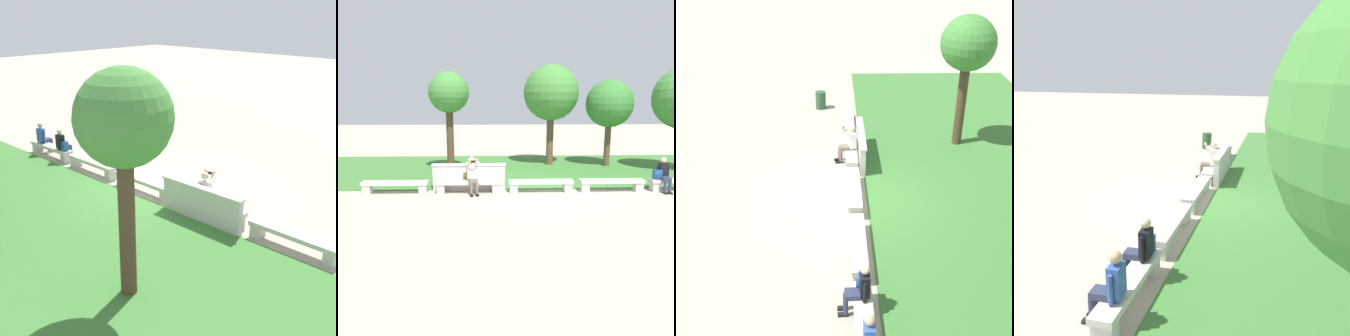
% 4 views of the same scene
% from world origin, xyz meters
% --- Properties ---
extents(ground_plane, '(80.00, 80.00, 0.00)m').
position_xyz_m(ground_plane, '(0.00, 0.00, 0.00)').
color(ground_plane, '#A89E8C').
extents(grass_strip, '(24.90, 8.00, 0.03)m').
position_xyz_m(grass_strip, '(0.00, 4.38, 0.01)').
color(grass_strip, '#3D7533').
rests_on(grass_strip, ground).
extents(bench_main, '(2.35, 0.40, 0.45)m').
position_xyz_m(bench_main, '(-5.27, 0.00, 0.31)').
color(bench_main, beige).
rests_on(bench_main, ground).
extents(bench_near, '(2.35, 0.40, 0.45)m').
position_xyz_m(bench_near, '(-2.64, 0.00, 0.31)').
color(bench_near, beige).
rests_on(bench_near, ground).
extents(bench_mid, '(2.35, 0.40, 0.45)m').
position_xyz_m(bench_mid, '(0.00, 0.00, 0.31)').
color(bench_mid, beige).
rests_on(bench_mid, ground).
extents(bench_far, '(2.35, 0.40, 0.45)m').
position_xyz_m(bench_far, '(2.64, 0.00, 0.31)').
color(bench_far, beige).
rests_on(bench_far, ground).
extents(bench_end, '(2.35, 0.40, 0.45)m').
position_xyz_m(bench_end, '(5.27, 0.00, 0.31)').
color(bench_end, beige).
rests_on(bench_end, ground).
extents(backrest_wall_with_plaque, '(2.73, 0.24, 1.01)m').
position_xyz_m(backrest_wall_with_plaque, '(-2.64, 0.34, 0.52)').
color(backrest_wall_with_plaque, beige).
rests_on(backrest_wall_with_plaque, ground).
extents(person_photographer, '(0.53, 0.77, 1.32)m').
position_xyz_m(person_photographer, '(-2.48, -0.08, 0.74)').
color(person_photographer, black).
rests_on(person_photographer, ground).
extents(person_distant, '(0.48, 0.68, 1.26)m').
position_xyz_m(person_distant, '(4.54, -0.07, 0.67)').
color(person_distant, black).
rests_on(person_distant, ground).
extents(person_companion, '(0.48, 0.68, 1.26)m').
position_xyz_m(person_companion, '(5.88, -0.07, 0.67)').
color(person_companion, black).
rests_on(person_companion, ground).
extents(backpack, '(0.28, 0.24, 0.43)m').
position_xyz_m(backpack, '(4.33, 0.00, 0.63)').
color(backpack, '#234C8C').
rests_on(backpack, bench_end).
extents(tree_right_background, '(1.88, 1.88, 4.65)m').
position_xyz_m(tree_right_background, '(-3.77, 3.96, 3.60)').
color(tree_right_background, '#4C3826').
rests_on(tree_right_background, ground).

